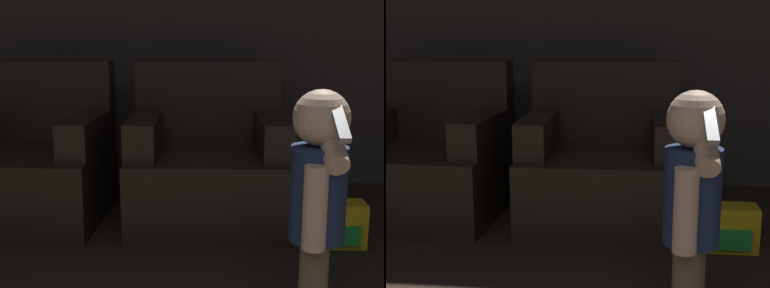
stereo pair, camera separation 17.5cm
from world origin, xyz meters
TOP-DOWN VIEW (x-y plane):
  - armchair_left at (-0.88, 3.70)m, footprint 0.90×0.85m
  - armchair_right at (0.15, 3.70)m, footprint 0.88×0.83m
  - person_toddler at (0.53, 2.46)m, footprint 0.19×0.34m
  - toy_backpack at (0.80, 3.29)m, footprint 0.28×0.17m

SIDE VIEW (x-z plane):
  - toy_backpack at x=0.80m, z-range 0.00..0.22m
  - armchair_left at x=-0.88m, z-range -0.14..0.76m
  - armchair_right at x=0.15m, z-range -0.14..0.76m
  - person_toddler at x=0.53m, z-range 0.08..0.95m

